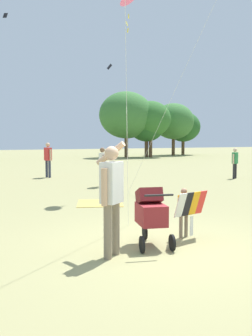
{
  "coord_description": "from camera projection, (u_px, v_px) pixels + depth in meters",
  "views": [
    {
      "loc": [
        -3.38,
        -5.49,
        1.87
      ],
      "look_at": [
        -0.17,
        1.19,
        1.3
      ],
      "focal_mm": 40.62,
      "sensor_mm": 36.0,
      "label": 1
    }
  ],
  "objects": [
    {
      "name": "child_with_butterfly_kite",
      "position": [
        186.0,
        208.0,
        7.14
      ],
      "size": [
        0.76,
        0.42,
        0.94
      ],
      "color": "#7F705B",
      "rests_on": "ground"
    },
    {
      "name": "person_sitting_far",
      "position": [
        48.0,
        157.0,
        18.29
      ],
      "size": [
        0.32,
        0.52,
        1.68
      ],
      "color": "#33384C",
      "rests_on": "ground"
    },
    {
      "name": "ground_plane",
      "position": [
        164.0,
        248.0,
        6.54
      ],
      "size": [
        120.0,
        120.0,
        0.0
      ],
      "primitive_type": "plane",
      "color": "#938E5B"
    },
    {
      "name": "person_red_shirt",
      "position": [
        235.0,
        161.0,
        17.83
      ],
      "size": [
        0.42,
        0.31,
        1.43
      ],
      "color": "#232328",
      "rests_on": "ground"
    },
    {
      "name": "person_adult_flyer",
      "position": [
        111.0,
        191.0,
        5.96
      ],
      "size": [
        0.53,
        0.7,
        1.83
      ],
      "color": "#7F705B",
      "rests_on": "ground"
    },
    {
      "name": "picnic_blanket",
      "position": [
        100.0,
        203.0,
        11.02
      ],
      "size": [
        1.68,
        1.7,
        0.02
      ],
      "primitive_type": "cube",
      "rotation": [
        0.0,
        0.0,
        -0.37
      ],
      "color": "gold",
      "rests_on": "ground"
    },
    {
      "name": "person_couple_left",
      "position": [
        102.0,
        164.0,
        14.79
      ],
      "size": [
        0.23,
        0.49,
        1.53
      ],
      "color": "#7F705B",
      "rests_on": "ground"
    },
    {
      "name": "treeline_distant",
      "position": [
        92.0,
        120.0,
        37.3
      ],
      "size": [
        33.44,
        7.26,
        6.55
      ],
      "color": "brown",
      "rests_on": "ground"
    },
    {
      "name": "kite_green_novelty",
      "position": [
        129.0,
        2.0,
        12.57
      ],
      "size": [
        2.39,
        2.79,
        6.7
      ],
      "color": "pink",
      "rests_on": "ground"
    },
    {
      "name": "distant_kites_cluster",
      "position": [
        79.0,
        0.0,
        27.55
      ],
      "size": [
        16.45,
        13.24,
        11.89
      ],
      "color": "yellow"
    },
    {
      "name": "stroller",
      "position": [
        151.0,
        211.0,
        6.64
      ],
      "size": [
        0.68,
        1.12,
        1.03
      ],
      "color": "black",
      "rests_on": "ground"
    }
  ]
}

